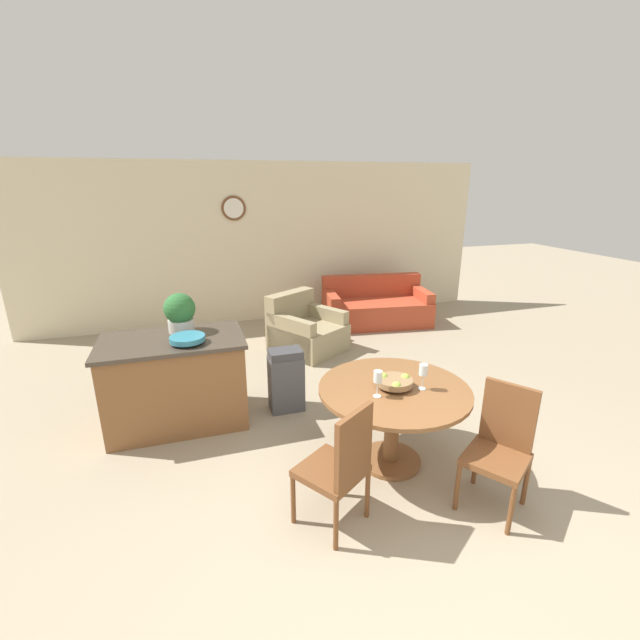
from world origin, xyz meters
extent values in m
plane|color=gray|center=(0.00, 0.00, 0.00)|extent=(24.00, 24.00, 0.00)
cube|color=beige|center=(0.00, 5.48, 1.35)|extent=(8.00, 0.06, 2.70)
cylinder|color=brown|center=(-0.50, 5.44, 1.95)|extent=(0.40, 0.02, 0.40)
cylinder|color=white|center=(-0.50, 5.43, 1.95)|extent=(0.32, 0.01, 0.32)
cylinder|color=brown|center=(0.25, 1.00, 0.02)|extent=(0.53, 0.53, 0.04)
cylinder|color=brown|center=(0.25, 1.00, 0.37)|extent=(0.13, 0.13, 0.66)
cylinder|color=brown|center=(0.25, 1.00, 0.72)|extent=(1.27, 1.27, 0.03)
cylinder|color=brown|center=(-0.74, 0.57, 0.20)|extent=(0.04, 0.04, 0.40)
cylinder|color=brown|center=(-0.42, 0.79, 0.20)|extent=(0.04, 0.04, 0.40)
cylinder|color=brown|center=(-0.53, 0.25, 0.20)|extent=(0.04, 0.04, 0.40)
cylinder|color=brown|center=(-0.21, 0.47, 0.20)|extent=(0.04, 0.04, 0.40)
cube|color=brown|center=(-0.48, 0.52, 0.42)|extent=(0.58, 0.58, 0.05)
cube|color=brown|center=(-0.37, 0.36, 0.71)|extent=(0.34, 0.25, 0.51)
cylinder|color=brown|center=(0.67, 0.01, 0.20)|extent=(0.04, 0.04, 0.40)
cylinder|color=brown|center=(0.46, 0.33, 0.20)|extent=(0.04, 0.04, 0.40)
cylinder|color=brown|center=(0.99, 0.22, 0.20)|extent=(0.04, 0.04, 0.40)
cylinder|color=brown|center=(0.78, 0.54, 0.20)|extent=(0.04, 0.04, 0.40)
cube|color=brown|center=(0.73, 0.28, 0.42)|extent=(0.58, 0.58, 0.05)
cube|color=brown|center=(0.88, 0.38, 0.71)|extent=(0.25, 0.34, 0.51)
cylinder|color=olive|center=(0.25, 1.00, 0.75)|extent=(0.11, 0.11, 0.03)
cylinder|color=olive|center=(0.25, 1.00, 0.79)|extent=(0.30, 0.30, 0.05)
sphere|color=#99C142|center=(0.35, 1.02, 0.80)|extent=(0.08, 0.08, 0.08)
sphere|color=#99C142|center=(0.18, 1.09, 0.80)|extent=(0.08, 0.08, 0.08)
sphere|color=#99C142|center=(0.21, 0.90, 0.80)|extent=(0.08, 0.08, 0.08)
cylinder|color=silver|center=(0.04, 0.90, 0.74)|extent=(0.06, 0.06, 0.01)
cylinder|color=silver|center=(0.04, 0.90, 0.80)|extent=(0.01, 0.01, 0.12)
cylinder|color=silver|center=(0.04, 0.90, 0.91)|extent=(0.07, 0.07, 0.09)
cylinder|color=silver|center=(0.45, 0.91, 0.74)|extent=(0.06, 0.06, 0.01)
cylinder|color=silver|center=(0.45, 0.91, 0.80)|extent=(0.01, 0.01, 0.12)
cylinder|color=silver|center=(0.45, 0.91, 0.91)|extent=(0.07, 0.07, 0.09)
cube|color=brown|center=(-1.53, 2.26, 0.44)|extent=(1.31, 0.76, 0.88)
cube|color=#42382D|center=(-1.53, 2.26, 0.90)|extent=(1.37, 0.82, 0.04)
cylinder|color=teal|center=(-1.37, 2.09, 0.93)|extent=(0.11, 0.11, 0.02)
cylinder|color=teal|center=(-1.37, 2.09, 0.97)|extent=(0.33, 0.33, 0.05)
cylinder|color=beige|center=(-1.43, 2.46, 0.98)|extent=(0.25, 0.25, 0.13)
sphere|color=#2D6B33|center=(-1.43, 2.46, 1.16)|extent=(0.31, 0.31, 0.31)
cube|color=#47474C|center=(-0.41, 2.19, 0.30)|extent=(0.36, 0.25, 0.61)
cube|color=#3C3C41|center=(-0.41, 2.19, 0.65)|extent=(0.34, 0.24, 0.08)
cube|color=#B24228|center=(1.76, 4.60, 0.21)|extent=(1.88, 1.15, 0.42)
cube|color=#B24228|center=(1.81, 4.96, 0.61)|extent=(1.78, 0.44, 0.37)
cube|color=#B24228|center=(0.96, 4.71, 0.29)|extent=(0.27, 0.86, 0.59)
cube|color=#B24228|center=(2.56, 4.50, 0.29)|extent=(0.27, 0.86, 0.59)
cube|color=#998966|center=(0.28, 3.76, 0.20)|extent=(1.19, 1.23, 0.40)
cube|color=#998966|center=(0.09, 4.07, 0.61)|extent=(0.82, 0.61, 0.42)
cube|color=#998966|center=(-0.02, 3.58, 0.29)|extent=(0.56, 0.80, 0.59)
cube|color=#998966|center=(0.58, 3.94, 0.29)|extent=(0.56, 0.80, 0.59)
camera|label=1|loc=(-1.32, -1.89, 2.38)|focal=24.00mm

